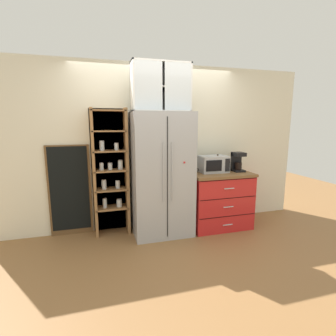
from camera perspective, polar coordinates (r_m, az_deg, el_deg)
The scene contains 12 objects.
ground_plane at distance 3.97m, azimuth -1.33°, elevation -14.49°, with size 10.75×10.75×0.00m, color olive.
wall_back_cream at distance 4.02m, azimuth -2.84°, elevation 4.71°, with size 5.04×0.10×2.55m, color silver.
refrigerator at distance 3.71m, azimuth -1.49°, elevation -1.46°, with size 0.86×0.67×1.82m.
pantry_shelf_column at distance 3.84m, azimuth -13.00°, elevation -0.57°, with size 0.55×0.31×1.87m.
counter_cabinet at distance 4.15m, azimuth 11.39°, elevation -6.97°, with size 0.98×0.68×0.89m.
microwave at distance 4.03m, azimuth 10.24°, elevation 0.93°, with size 0.44×0.33×0.26m.
coffee_maker at distance 4.18m, azimuth 15.58°, elevation 1.41°, with size 0.17×0.20×0.31m.
mug_charcoal at distance 3.93m, azimuth 6.05°, elevation -0.49°, with size 0.12×0.08×0.09m.
mug_cream at distance 4.01m, azimuth 11.89°, elevation -0.35°, with size 0.12×0.08×0.10m.
bottle_amber at distance 4.09m, azimuth 11.22°, elevation 0.91°, with size 0.06×0.06×0.28m.
upper_cabinet at distance 3.71m, azimuth -1.77°, elevation 17.84°, with size 0.83×0.32×0.67m.
chalkboard_menu at distance 3.97m, azimuth -21.52°, elevation -4.79°, with size 0.60×0.04×1.35m.
Camera 1 is at (-0.89, -3.50, 1.66)m, focal length 26.67 mm.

